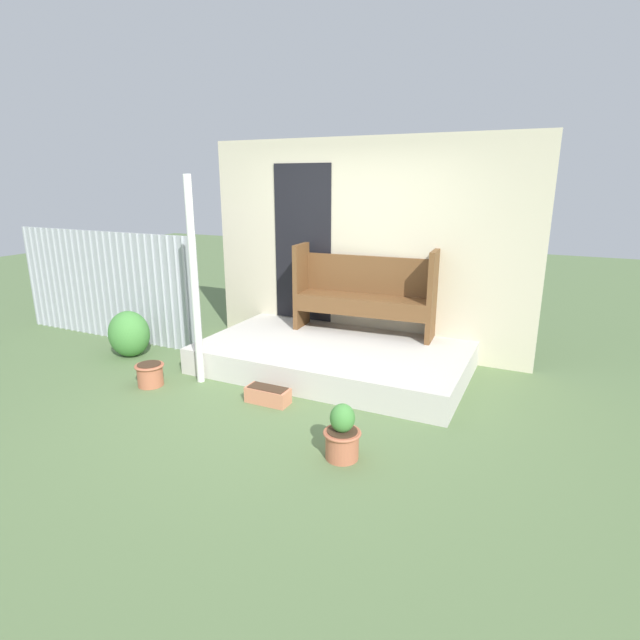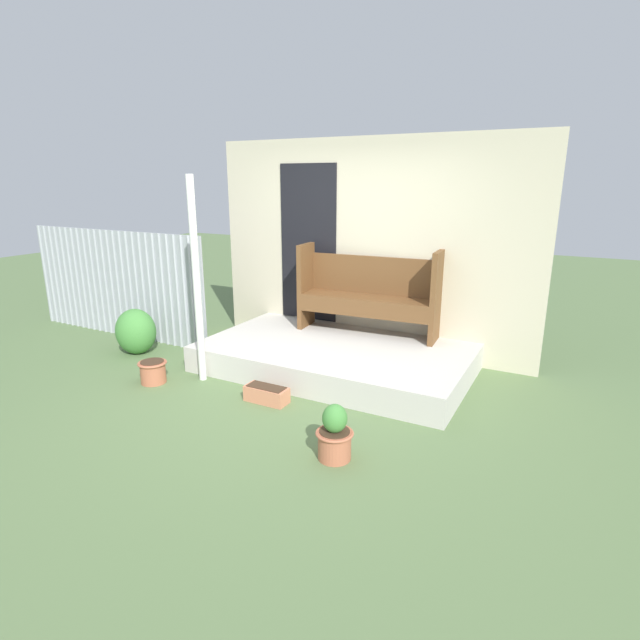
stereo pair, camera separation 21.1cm
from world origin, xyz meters
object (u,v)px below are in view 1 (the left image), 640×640
at_px(flower_pot_left, 150,374).
at_px(planter_box_rect, 268,395).
at_px(support_post, 194,283).
at_px(flower_pot_middle, 342,435).
at_px(shrub_by_fence, 129,334).
at_px(bench, 364,289).

distance_m(flower_pot_left, planter_box_rect, 1.36).
relative_size(support_post, planter_box_rect, 4.97).
relative_size(flower_pot_middle, shrub_by_fence, 0.80).
relative_size(flower_pot_left, shrub_by_fence, 0.53).
bearing_deg(flower_pot_middle, bench, 107.00).
distance_m(flower_pot_left, shrub_by_fence, 1.09).
bearing_deg(bench, flower_pot_left, -135.61).
bearing_deg(planter_box_rect, shrub_by_fence, 169.11).
distance_m(support_post, bench, 2.03).
bearing_deg(flower_pot_middle, planter_box_rect, 149.67).
relative_size(support_post, bench, 1.26).
bearing_deg(flower_pot_left, flower_pot_middle, -10.52).
relative_size(bench, flower_pot_left, 5.65).
xyz_separation_m(flower_pot_middle, planter_box_rect, (-1.05, 0.61, -0.12)).
height_order(bench, planter_box_rect, bench).
height_order(support_post, shrub_by_fence, support_post).
distance_m(support_post, flower_pot_middle, 2.30).
xyz_separation_m(bench, flower_pot_left, (-1.68, -1.89, -0.70)).
xyz_separation_m(bench, shrub_by_fence, (-2.57, -1.29, -0.54)).
distance_m(bench, shrub_by_fence, 2.93).
bearing_deg(bench, shrub_by_fence, -157.33).
xyz_separation_m(flower_pot_middle, shrub_by_fence, (-3.29, 1.04, 0.09)).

